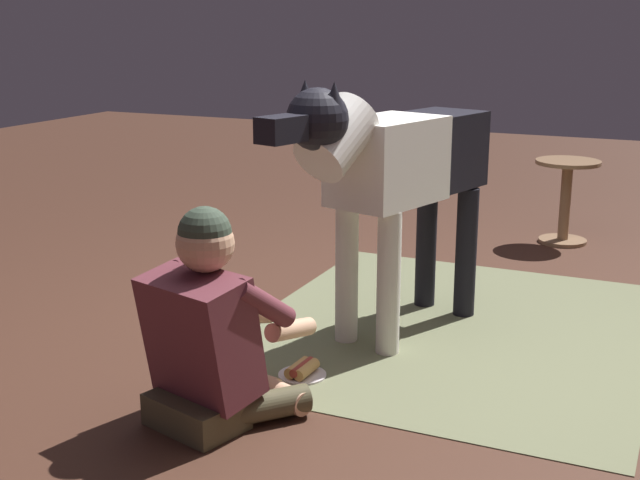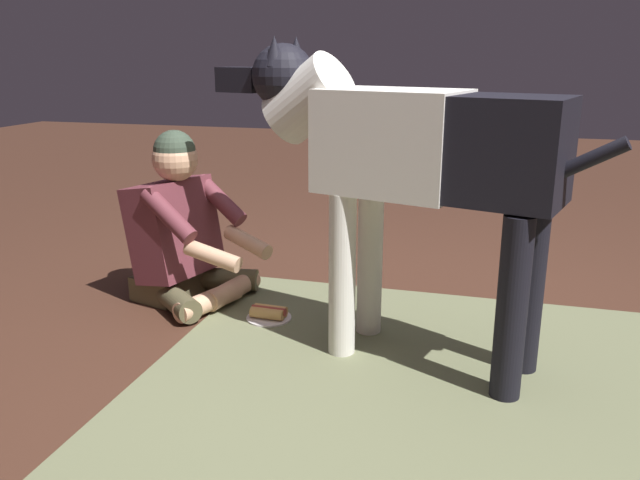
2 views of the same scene
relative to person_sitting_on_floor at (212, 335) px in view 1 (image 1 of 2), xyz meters
name	(u,v)px [view 1 (image 1 of 2)]	position (x,y,z in m)	size (l,w,h in m)	color
ground_plane	(391,340)	(-1.03, 0.34, -0.33)	(14.71, 14.71, 0.00)	#45291D
area_rug	(451,328)	(-1.28, 0.55, -0.33)	(2.17, 1.85, 0.01)	#686D4D
person_sitting_on_floor	(212,335)	(0.00, 0.00, 0.00)	(0.70, 0.59, 0.82)	brown
large_dog	(395,169)	(-1.09, 0.31, 0.46)	(1.55, 0.59, 1.22)	silver
hot_dog_on_plate	(302,371)	(-0.48, 0.14, -0.31)	(0.20, 0.20, 0.06)	silver
round_side_table	(566,194)	(-3.15, 0.78, 0.00)	(0.42, 0.42, 0.55)	#816043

